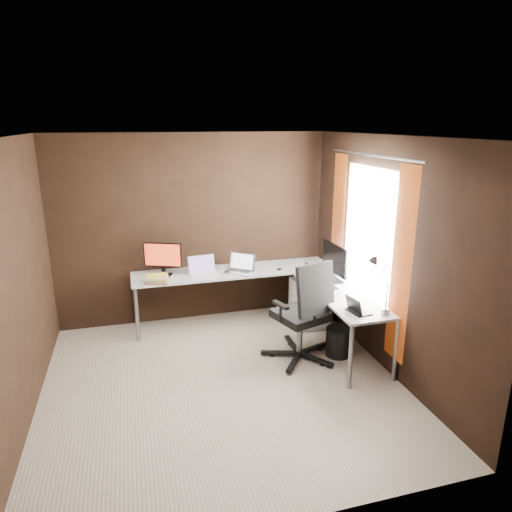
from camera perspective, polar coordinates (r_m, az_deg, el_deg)
The scene contains 15 objects.
room at distance 4.54m, azimuth -0.49°, elevation -0.85°, with size 3.60×3.60×2.50m.
desk at distance 5.75m, azimuth 1.83°, elevation -3.36°, with size 2.65×2.25×0.73m.
drawer_pedestal at distance 6.17m, azimuth 6.72°, elevation -5.81°, with size 0.42×0.50×0.60m, color silver.
monitor_left at distance 5.92m, azimuth -11.58°, elevation -0.13°, with size 0.46×0.23×0.43m.
monitor_right at distance 5.63m, azimuth 9.82°, elevation -0.56°, with size 0.15×0.58×0.48m.
laptop_white at distance 5.92m, azimuth -6.64°, elevation -1.82°, with size 0.38×0.29×0.23m.
laptop_silver at distance 5.98m, azimuth -1.99°, elevation -1.50°, with size 0.44×0.42×0.24m.
laptop_black_big at distance 5.53m, azimuth 7.79°, elevation -3.15°, with size 0.28×0.39×0.25m.
laptop_black_small at distance 4.85m, azimuth 12.48°, elevation -6.47°, with size 0.22×0.28×0.17m.
book_stack at distance 5.74m, azimuth -12.29°, elevation -2.79°, with size 0.32×0.28×0.09m.
mouse_left at distance 5.74m, azimuth -11.27°, elevation -2.99°, with size 0.08×0.05×0.03m, color black.
mouse_corner at distance 6.06m, azimuth 2.94°, elevation -1.66°, with size 0.07×0.05×0.03m, color black.
desk_lamp at distance 4.78m, azimuth 15.12°, elevation -2.70°, with size 0.19×0.22×0.60m.
office_chair at distance 5.27m, azimuth 5.80°, elevation -9.26°, with size 0.67×0.70×1.19m.
wastebasket at distance 5.48m, azimuth 10.25°, elevation -10.51°, with size 0.29×0.29×0.33m, color black.
Camera 1 is at (-0.78, -4.11, 2.63)m, focal length 32.00 mm.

